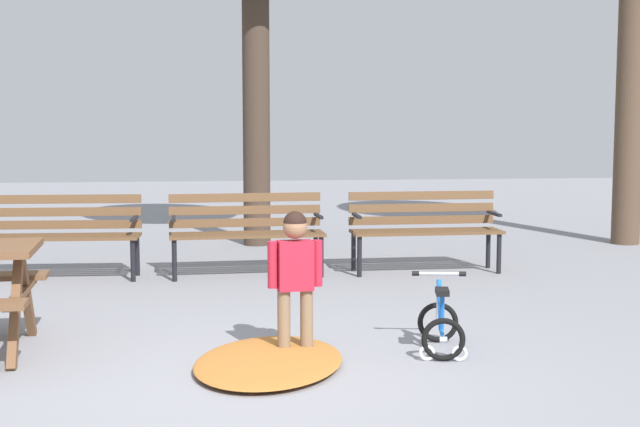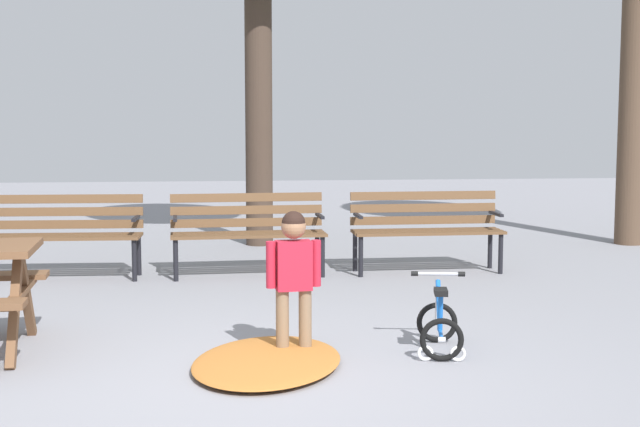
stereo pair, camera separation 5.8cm
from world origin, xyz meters
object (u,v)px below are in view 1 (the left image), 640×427
object	(u,v)px
park_bench_right	(424,224)
kids_bicycle	(441,324)
park_bench_left	(246,227)
park_bench_far_left	(61,229)
child_standing	(295,272)

from	to	relation	value
park_bench_right	kids_bicycle	size ratio (longest dim) A/B	2.66
kids_bicycle	park_bench_left	bearing A→B (deg)	110.72
park_bench_far_left	park_bench_left	xyz separation A→B (m)	(1.89, -0.04, 0.00)
child_standing	kids_bicycle	world-z (taller)	child_standing
park_bench_far_left	kids_bicycle	xyz separation A→B (m)	(3.14, -3.33, -0.31)
child_standing	park_bench_far_left	bearing A→B (deg)	122.48
park_bench_right	child_standing	bearing A→B (deg)	-117.10
park_bench_right	child_standing	xyz separation A→B (m)	(-1.69, -3.30, 0.08)
park_bench_left	park_bench_right	distance (m)	1.90
kids_bicycle	park_bench_far_left	bearing A→B (deg)	133.30
park_bench_right	kids_bicycle	xyz separation A→B (m)	(-0.66, -3.31, -0.31)
park_bench_right	park_bench_left	bearing A→B (deg)	-179.37
child_standing	kids_bicycle	distance (m)	1.10
park_bench_left	kids_bicycle	world-z (taller)	park_bench_left
child_standing	kids_bicycle	bearing A→B (deg)	-1.04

